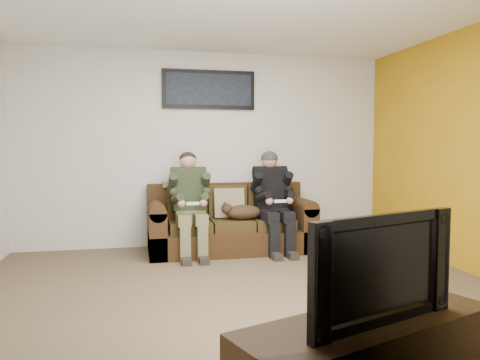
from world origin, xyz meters
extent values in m
plane|color=brown|center=(0.00, 0.00, 0.00)|extent=(5.00, 5.00, 0.00)
plane|color=silver|center=(0.00, 0.00, 2.60)|extent=(5.00, 5.00, 0.00)
plane|color=beige|center=(0.00, 2.25, 1.30)|extent=(5.00, 0.00, 5.00)
plane|color=beige|center=(0.00, -2.25, 1.30)|extent=(5.00, 0.00, 5.00)
cube|color=#382110|center=(0.24, 1.75, 0.14)|extent=(2.07, 0.89, 0.28)
cube|color=#382110|center=(0.24, 2.10, 0.57)|extent=(2.07, 0.19, 0.57)
cube|color=#382110|center=(-0.69, 1.75, 0.28)|extent=(0.21, 0.89, 0.57)
cube|color=#382110|center=(1.17, 1.75, 0.28)|extent=(0.21, 0.89, 0.57)
cylinder|color=#382110|center=(-0.69, 1.75, 0.57)|extent=(0.21, 0.89, 0.21)
cylinder|color=#382110|center=(1.17, 1.75, 0.57)|extent=(0.21, 0.89, 0.21)
cube|color=#402F13|center=(-0.29, 1.70, 0.35)|extent=(0.51, 0.57, 0.13)
cube|color=#402F13|center=(-0.29, 1.97, 0.62)|extent=(0.51, 0.13, 0.41)
cube|color=#402F13|center=(0.24, 1.70, 0.35)|extent=(0.51, 0.57, 0.13)
cube|color=#402F13|center=(0.24, 1.97, 0.62)|extent=(0.51, 0.13, 0.41)
cube|color=#402F13|center=(0.77, 1.70, 0.35)|extent=(0.51, 0.57, 0.13)
cube|color=#402F13|center=(0.77, 1.97, 0.62)|extent=(0.51, 0.13, 0.41)
cube|color=#8B7C5B|center=(0.24, 1.86, 0.60)|extent=(0.40, 0.19, 0.39)
cube|color=tan|center=(-0.39, 2.08, 0.85)|extent=(0.42, 0.21, 0.08)
cube|color=#6B6743|center=(-0.29, 1.67, 0.48)|extent=(0.36, 0.30, 0.14)
cube|color=#272F1C|center=(-0.29, 1.77, 0.78)|extent=(0.40, 0.30, 0.53)
cylinder|color=#272F1C|center=(-0.29, 1.79, 0.99)|extent=(0.44, 0.18, 0.18)
sphere|color=tan|center=(-0.29, 1.81, 1.15)|extent=(0.21, 0.21, 0.21)
cube|color=#6B6743|center=(-0.39, 1.47, 0.47)|extent=(0.15, 0.42, 0.13)
cube|color=#6B6743|center=(-0.19, 1.47, 0.47)|extent=(0.15, 0.42, 0.13)
cube|color=#6B6743|center=(-0.39, 1.27, 0.21)|extent=(0.12, 0.13, 0.41)
cube|color=#6B6743|center=(-0.19, 1.27, 0.21)|extent=(0.12, 0.13, 0.41)
cube|color=black|center=(-0.39, 1.19, 0.04)|extent=(0.11, 0.26, 0.08)
cube|color=black|center=(-0.19, 1.19, 0.04)|extent=(0.11, 0.26, 0.08)
cylinder|color=#272F1C|center=(-0.49, 1.70, 0.88)|extent=(0.11, 0.30, 0.28)
cylinder|color=#272F1C|center=(-0.09, 1.70, 0.88)|extent=(0.11, 0.30, 0.28)
cylinder|color=#272F1C|center=(-0.46, 1.48, 0.72)|extent=(0.14, 0.32, 0.15)
cylinder|color=#272F1C|center=(-0.12, 1.48, 0.72)|extent=(0.14, 0.32, 0.15)
sphere|color=tan|center=(-0.42, 1.36, 0.67)|extent=(0.09, 0.09, 0.09)
sphere|color=tan|center=(-0.16, 1.36, 0.67)|extent=(0.09, 0.09, 0.09)
cube|color=white|center=(-0.29, 1.34, 0.67)|extent=(0.15, 0.04, 0.03)
ellipsoid|color=black|center=(-0.29, 1.83, 1.18)|extent=(0.22, 0.22, 0.17)
cube|color=black|center=(0.77, 1.67, 0.48)|extent=(0.36, 0.30, 0.14)
cube|color=black|center=(0.77, 1.77, 0.78)|extent=(0.40, 0.30, 0.53)
cylinder|color=black|center=(0.77, 1.79, 0.99)|extent=(0.44, 0.18, 0.18)
sphere|color=#AE7961|center=(0.77, 1.81, 1.15)|extent=(0.21, 0.21, 0.21)
cube|color=black|center=(0.67, 1.47, 0.47)|extent=(0.15, 0.42, 0.13)
cube|color=black|center=(0.87, 1.47, 0.47)|extent=(0.15, 0.42, 0.13)
cube|color=black|center=(0.67, 1.27, 0.21)|extent=(0.12, 0.13, 0.41)
cube|color=black|center=(0.87, 1.27, 0.21)|extent=(0.12, 0.13, 0.41)
cube|color=black|center=(0.67, 1.19, 0.04)|extent=(0.11, 0.26, 0.08)
cube|color=black|center=(0.87, 1.19, 0.04)|extent=(0.11, 0.26, 0.08)
cylinder|color=black|center=(0.57, 1.70, 0.88)|extent=(0.11, 0.30, 0.28)
cylinder|color=black|center=(0.97, 1.70, 0.88)|extent=(0.11, 0.30, 0.28)
cylinder|color=black|center=(0.60, 1.48, 0.72)|extent=(0.14, 0.32, 0.15)
cylinder|color=black|center=(0.94, 1.48, 0.72)|extent=(0.14, 0.32, 0.15)
sphere|color=#AE7961|center=(0.64, 1.36, 0.67)|extent=(0.09, 0.09, 0.09)
sphere|color=#AE7961|center=(0.90, 1.36, 0.67)|extent=(0.09, 0.09, 0.09)
cube|color=white|center=(0.77, 1.34, 0.67)|extent=(0.15, 0.04, 0.03)
ellipsoid|color=black|center=(0.77, 1.81, 1.18)|extent=(0.22, 0.22, 0.19)
ellipsoid|color=#4A321D|center=(0.38, 1.64, 0.51)|extent=(0.47, 0.26, 0.19)
sphere|color=#4A321D|center=(0.16, 1.61, 0.56)|extent=(0.14, 0.14, 0.14)
cone|color=#4A321D|center=(0.14, 1.58, 0.63)|extent=(0.04, 0.04, 0.04)
cone|color=#4A321D|center=(0.14, 1.65, 0.63)|extent=(0.04, 0.04, 0.04)
cylinder|color=#4A321D|center=(0.62, 1.69, 0.47)|extent=(0.26, 0.13, 0.08)
cube|color=black|center=(0.04, 2.22, 2.10)|extent=(1.25, 0.04, 0.52)
cube|color=black|center=(0.04, 2.19, 2.10)|extent=(1.15, 0.01, 0.42)
imported|color=black|center=(0.20, -1.95, 0.73)|extent=(0.93, 0.43, 0.54)
camera|label=1|loc=(-0.94, -4.06, 1.33)|focal=35.00mm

